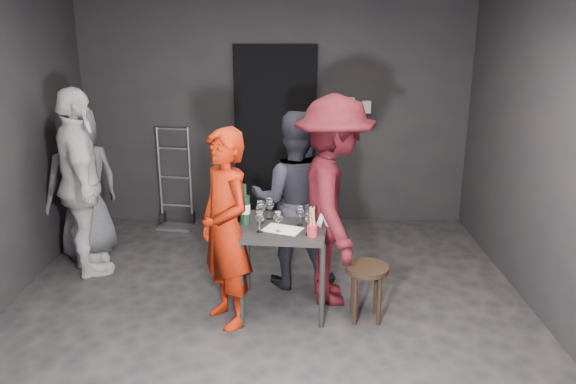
{
  "coord_description": "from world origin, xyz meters",
  "views": [
    {
      "loc": [
        0.23,
        -4.04,
        2.36
      ],
      "look_at": [
        0.17,
        0.25,
        1.04
      ],
      "focal_mm": 35.0,
      "sensor_mm": 36.0,
      "label": 1
    }
  ],
  "objects_px": {
    "hand_truck": "(176,209)",
    "wine_bottle": "(245,209)",
    "stool": "(367,277)",
    "bystander_cream": "(79,166)",
    "breadstick_cup": "(312,222)",
    "server_red": "(225,223)",
    "tasting_table": "(282,236)",
    "bystander_grey": "(82,180)",
    "man_maroon": "(334,182)",
    "woman_black": "(294,194)"
  },
  "relations": [
    {
      "from": "stool",
      "to": "bystander_cream",
      "type": "height_order",
      "value": "bystander_cream"
    },
    {
      "from": "bystander_grey",
      "to": "man_maroon",
      "type": "bearing_deg",
      "value": 114.85
    },
    {
      "from": "man_maroon",
      "to": "hand_truck",
      "type": "bearing_deg",
      "value": 40.38
    },
    {
      "from": "woman_black",
      "to": "breadstick_cup",
      "type": "bearing_deg",
      "value": 103.67
    },
    {
      "from": "tasting_table",
      "to": "bystander_grey",
      "type": "distance_m",
      "value": 2.36
    },
    {
      "from": "server_red",
      "to": "wine_bottle",
      "type": "height_order",
      "value": "server_red"
    },
    {
      "from": "tasting_table",
      "to": "wine_bottle",
      "type": "relative_size",
      "value": 2.2
    },
    {
      "from": "hand_truck",
      "to": "bystander_cream",
      "type": "relative_size",
      "value": 0.55
    },
    {
      "from": "woman_black",
      "to": "server_red",
      "type": "bearing_deg",
      "value": 55.5
    },
    {
      "from": "hand_truck",
      "to": "woman_black",
      "type": "xyz_separation_m",
      "value": [
        1.4,
        -1.49,
        0.65
      ]
    },
    {
      "from": "hand_truck",
      "to": "stool",
      "type": "xyz_separation_m",
      "value": [
        1.99,
        -2.16,
        0.16
      ]
    },
    {
      "from": "wine_bottle",
      "to": "breadstick_cup",
      "type": "relative_size",
      "value": 1.34
    },
    {
      "from": "wine_bottle",
      "to": "bystander_grey",
      "type": "bearing_deg",
      "value": 147.79
    },
    {
      "from": "woman_black",
      "to": "breadstick_cup",
      "type": "relative_size",
      "value": 6.85
    },
    {
      "from": "bystander_grey",
      "to": "bystander_cream",
      "type": "bearing_deg",
      "value": 65.66
    },
    {
      "from": "hand_truck",
      "to": "bystander_grey",
      "type": "xyz_separation_m",
      "value": [
        -0.75,
        -0.84,
        0.59
      ]
    },
    {
      "from": "tasting_table",
      "to": "wine_bottle",
      "type": "xyz_separation_m",
      "value": [
        -0.31,
        0.03,
        0.23
      ]
    },
    {
      "from": "man_maroon",
      "to": "bystander_cream",
      "type": "bearing_deg",
      "value": 74.23
    },
    {
      "from": "server_red",
      "to": "man_maroon",
      "type": "relative_size",
      "value": 0.79
    },
    {
      "from": "hand_truck",
      "to": "woman_black",
      "type": "distance_m",
      "value": 2.15
    },
    {
      "from": "server_red",
      "to": "bystander_grey",
      "type": "height_order",
      "value": "server_red"
    },
    {
      "from": "man_maroon",
      "to": "wine_bottle",
      "type": "height_order",
      "value": "man_maroon"
    },
    {
      "from": "breadstick_cup",
      "to": "stool",
      "type": "bearing_deg",
      "value": 7.55
    },
    {
      "from": "bystander_grey",
      "to": "server_red",
      "type": "bearing_deg",
      "value": 95.83
    },
    {
      "from": "tasting_table",
      "to": "wine_bottle",
      "type": "distance_m",
      "value": 0.38
    },
    {
      "from": "hand_truck",
      "to": "bystander_grey",
      "type": "relative_size",
      "value": 0.73
    },
    {
      "from": "man_maroon",
      "to": "woman_black",
      "type": "bearing_deg",
      "value": 44.11
    },
    {
      "from": "bystander_cream",
      "to": "tasting_table",
      "type": "bearing_deg",
      "value": -137.64
    },
    {
      "from": "stool",
      "to": "bystander_cream",
      "type": "distance_m",
      "value": 2.81
    },
    {
      "from": "tasting_table",
      "to": "server_red",
      "type": "height_order",
      "value": "server_red"
    },
    {
      "from": "breadstick_cup",
      "to": "man_maroon",
      "type": "bearing_deg",
      "value": 65.71
    },
    {
      "from": "stool",
      "to": "woman_black",
      "type": "xyz_separation_m",
      "value": [
        -0.59,
        0.67,
        0.49
      ]
    },
    {
      "from": "hand_truck",
      "to": "wine_bottle",
      "type": "height_order",
      "value": "hand_truck"
    },
    {
      "from": "server_red",
      "to": "breadstick_cup",
      "type": "relative_size",
      "value": 6.7
    },
    {
      "from": "tasting_table",
      "to": "woman_black",
      "type": "xyz_separation_m",
      "value": [
        0.1,
        0.48,
        0.22
      ]
    },
    {
      "from": "woman_black",
      "to": "breadstick_cup",
      "type": "distance_m",
      "value": 0.74
    },
    {
      "from": "tasting_table",
      "to": "breadstick_cup",
      "type": "relative_size",
      "value": 2.95
    },
    {
      "from": "stool",
      "to": "bystander_grey",
      "type": "xyz_separation_m",
      "value": [
        -2.75,
        1.32,
        0.43
      ]
    },
    {
      "from": "woman_black",
      "to": "bystander_grey",
      "type": "xyz_separation_m",
      "value": [
        -2.16,
        0.65,
        -0.06
      ]
    },
    {
      "from": "server_red",
      "to": "bystander_cream",
      "type": "relative_size",
      "value": 0.79
    },
    {
      "from": "hand_truck",
      "to": "bystander_grey",
      "type": "distance_m",
      "value": 1.27
    },
    {
      "from": "bystander_grey",
      "to": "woman_black",
      "type": "bearing_deg",
      "value": 119.0
    },
    {
      "from": "hand_truck",
      "to": "woman_black",
      "type": "relative_size",
      "value": 0.68
    },
    {
      "from": "hand_truck",
      "to": "man_maroon",
      "type": "bearing_deg",
      "value": -36.74
    },
    {
      "from": "bystander_grey",
      "to": "breadstick_cup",
      "type": "distance_m",
      "value": 2.68
    },
    {
      "from": "bystander_grey",
      "to": "hand_truck",
      "type": "bearing_deg",
      "value": -176.16
    },
    {
      "from": "woman_black",
      "to": "man_maroon",
      "type": "xyz_separation_m",
      "value": [
        0.33,
        -0.3,
        0.2
      ]
    },
    {
      "from": "woman_black",
      "to": "wine_bottle",
      "type": "distance_m",
      "value": 0.61
    },
    {
      "from": "stool",
      "to": "woman_black",
      "type": "distance_m",
      "value": 1.02
    },
    {
      "from": "stool",
      "to": "bystander_grey",
      "type": "distance_m",
      "value": 3.08
    }
  ]
}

